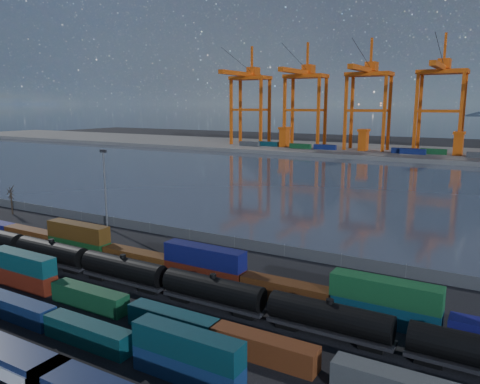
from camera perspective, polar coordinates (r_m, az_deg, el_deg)
The scene contains 12 objects.
ground at distance 64.82m, azimuth -13.85°, elevation -13.03°, with size 700.00×700.00×0.00m, color black.
harbor_water at distance 155.15m, azimuth 14.10°, elevation 0.79°, with size 700.00×700.00×0.00m, color #333B4A.
far_quay at distance 256.79m, azimuth 20.74°, elevation 4.44°, with size 700.00×70.00×2.00m, color #514F4C.
container_row_mid at distance 57.91m, azimuth -11.28°, elevation -13.92°, with size 140.71×2.38×5.07m.
container_row_north at distance 71.38m, azimuth -7.15°, elevation -8.80°, with size 142.33×2.60×5.55m.
tanker_string at distance 57.57m, azimuth 3.33°, elevation -13.41°, with size 123.06×3.13×4.48m.
waterfront_fence at distance 85.40m, azimuth -0.68°, elevation -6.16°, with size 160.12×0.12×2.20m.
bare_tree at distance 122.93m, azimuth -26.10°, elevation -0.89°, with size 1.72×1.76×7.00m.
yard_light_mast at distance 100.50m, azimuth -16.14°, elevation 0.83°, with size 1.60×0.40×16.60m.
gantry_cranes at distance 250.72m, azimuth 19.29°, elevation 12.47°, with size 197.73×43.65×59.11m.
quay_containers at distance 244.45m, azimuth 17.65°, elevation 4.89°, with size 172.58×10.99×2.60m.
straddle_carriers at distance 246.83m, azimuth 19.88°, elevation 5.86°, with size 140.00×7.00×11.10m.
Camera 1 is at (42.05, -42.11, 25.68)m, focal length 35.00 mm.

